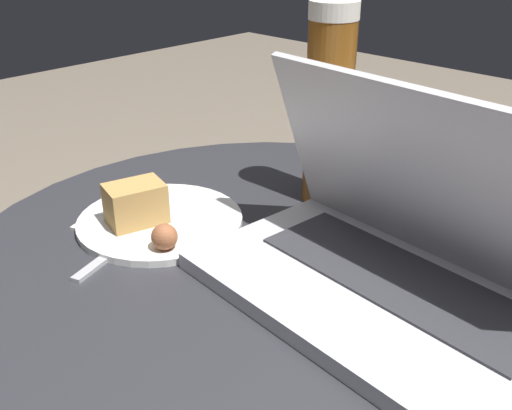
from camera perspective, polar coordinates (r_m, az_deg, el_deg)
The scene contains 6 objects.
table at distance 0.75m, azimuth 1.81°, elevation -12.59°, with size 0.75×0.75×0.52m.
napkin at distance 0.76m, azimuth -9.50°, elevation -1.58°, with size 0.20×0.17×0.00m.
laptop at distance 0.61m, azimuth 13.18°, elevation -5.07°, with size 0.40×0.25×0.22m.
beer_glass at distance 0.78m, azimuth 6.95°, elevation 9.34°, with size 0.06×0.06×0.26m.
snack_plate at distance 0.75m, azimuth -9.74°, elevation -0.98°, with size 0.21×0.21×0.06m.
fork at distance 0.74m, azimuth -11.11°, elevation -2.61°, with size 0.08×0.19×0.00m.
Camera 1 is at (0.39, -0.43, 0.88)m, focal length 42.00 mm.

